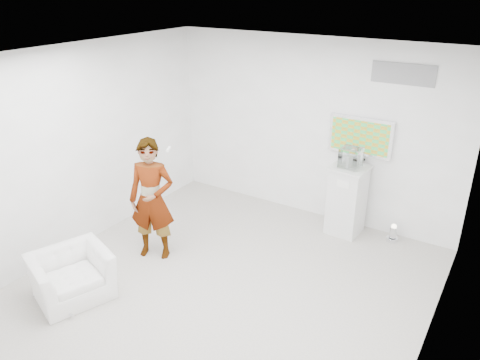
{
  "coord_description": "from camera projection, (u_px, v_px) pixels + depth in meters",
  "views": [
    {
      "loc": [
        2.92,
        -4.38,
        3.82
      ],
      "look_at": [
        -0.19,
        0.6,
        1.25
      ],
      "focal_mm": 35.0,
      "sensor_mm": 36.0,
      "label": 1
    }
  ],
  "objects": [
    {
      "name": "pedestal",
      "position": [
        347.0,
        200.0,
        7.4
      ],
      "size": [
        0.58,
        0.58,
        1.13
      ],
      "primitive_type": "cube",
      "rotation": [
        0.0,
        0.0,
        -0.06
      ],
      "color": "silver",
      "rests_on": "room"
    },
    {
      "name": "tv",
      "position": [
        361.0,
        136.0,
        7.22
      ],
      "size": [
        1.0,
        0.08,
        0.6
      ],
      "primitive_type": "cube",
      "color": "silver",
      "rests_on": "room"
    },
    {
      "name": "vitrine",
      "position": [
        351.0,
        158.0,
        7.12
      ],
      "size": [
        0.31,
        0.31,
        0.3
      ],
      "primitive_type": "cube",
      "rotation": [
        0.0,
        0.0,
        -0.03
      ],
      "color": "silver",
      "rests_on": "pedestal"
    },
    {
      "name": "wii_remote",
      "position": [
        169.0,
        149.0,
        6.46
      ],
      "size": [
        0.1,
        0.14,
        0.04
      ],
      "primitive_type": "cube",
      "rotation": [
        0.0,
        0.0,
        0.45
      ],
      "color": "silver",
      "rests_on": "person"
    },
    {
      "name": "console",
      "position": [
        351.0,
        161.0,
        7.14
      ],
      "size": [
        0.08,
        0.15,
        0.2
      ],
      "primitive_type": "cube",
      "rotation": [
        0.0,
        0.0,
        -0.26
      ],
      "color": "silver",
      "rests_on": "pedestal"
    },
    {
      "name": "floor_uplight",
      "position": [
        393.0,
        233.0,
        7.29
      ],
      "size": [
        0.24,
        0.24,
        0.28
      ],
      "primitive_type": "cylinder",
      "rotation": [
        0.0,
        0.0,
        -0.41
      ],
      "color": "silver",
      "rests_on": "room"
    },
    {
      "name": "person",
      "position": [
        152.0,
        200.0,
        6.65
      ],
      "size": [
        0.77,
        0.66,
        1.8
      ],
      "primitive_type": "imported",
      "rotation": [
        0.0,
        0.0,
        0.41
      ],
      "color": "white",
      "rests_on": "room"
    },
    {
      "name": "room",
      "position": [
        228.0,
        181.0,
        5.75
      ],
      "size": [
        5.01,
        5.01,
        3.0
      ],
      "color": "#BBB6AB",
      "rests_on": "ground"
    },
    {
      "name": "armchair",
      "position": [
        71.0,
        275.0,
        5.98
      ],
      "size": [
        1.09,
        1.16,
        0.61
      ],
      "primitive_type": "imported",
      "rotation": [
        0.0,
        0.0,
        1.21
      ],
      "color": "white",
      "rests_on": "room"
    },
    {
      "name": "logo_decal",
      "position": [
        403.0,
        74.0,
        6.61
      ],
      "size": [
        0.9,
        0.02,
        0.3
      ],
      "primitive_type": "cube",
      "color": "gray",
      "rests_on": "room"
    }
  ]
}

